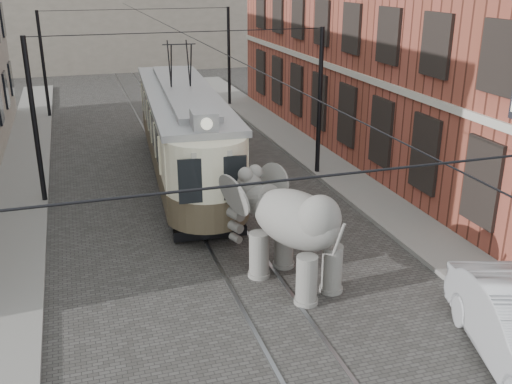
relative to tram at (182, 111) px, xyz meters
name	(u,v)px	position (x,y,z in m)	size (l,w,h in m)	color
ground	(236,253)	(0.08, -7.69, -2.69)	(120.00, 120.00, 0.00)	#3D3A38
tram_rails	(236,252)	(0.08, -7.69, -2.68)	(1.54, 80.00, 0.02)	slate
sidewalk_right	(410,226)	(6.08, -7.69, -2.62)	(2.00, 60.00, 0.15)	slate
sidewalk_left	(6,283)	(-6.42, -7.69, -2.62)	(2.00, 60.00, 0.15)	slate
brick_building	(413,18)	(11.08, 1.31, 3.31)	(8.00, 26.00, 12.00)	brown
catenary	(192,119)	(-0.12, -2.69, 0.31)	(11.00, 30.20, 6.00)	black
tram	(182,111)	(0.00, 0.00, 0.00)	(2.80, 13.58, 5.39)	beige
elephant	(295,234)	(1.09, -9.94, -1.23)	(2.64, 4.79, 2.93)	slate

